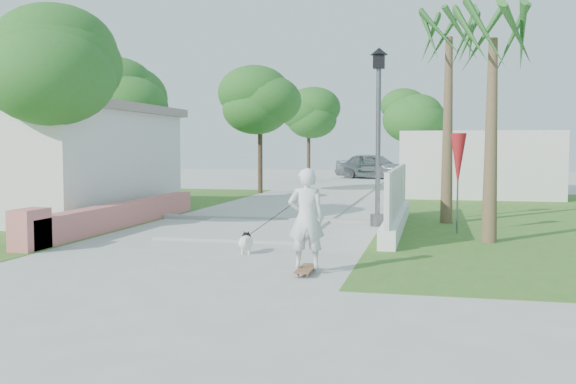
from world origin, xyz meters
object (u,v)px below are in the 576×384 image
(bollard, at_px, (306,190))
(patio_umbrella, at_px, (458,160))
(parked_car, at_px, (374,166))
(dog, at_px, (246,242))
(skateboarder, at_px, (274,221))
(street_lamp, at_px, (378,129))

(bollard, height_order, patio_umbrella, patio_umbrella)
(bollard, bearing_deg, parked_car, 88.45)
(dog, bearing_deg, skateboarder, -62.42)
(bollard, height_order, dog, bollard)
(patio_umbrella, relative_size, parked_car, 0.48)
(street_lamp, distance_m, dog, 5.60)
(bollard, relative_size, patio_umbrella, 0.47)
(bollard, bearing_deg, street_lamp, -59.04)
(patio_umbrella, distance_m, parked_car, 24.94)
(street_lamp, height_order, patio_umbrella, street_lamp)
(street_lamp, xyz_separation_m, parked_car, (-2.18, 23.58, -1.61))
(patio_umbrella, xyz_separation_m, skateboarder, (-3.19, -4.59, -0.97))
(parked_car, bearing_deg, skateboarder, -158.31)
(street_lamp, bearing_deg, parked_car, 95.29)
(skateboarder, distance_m, parked_car, 29.19)
(skateboarder, relative_size, dog, 3.96)
(patio_umbrella, distance_m, dog, 5.62)
(skateboarder, bearing_deg, patio_umbrella, -135.93)
(bollard, xyz_separation_m, parked_car, (0.52, 19.08, 0.23))
(street_lamp, relative_size, dog, 7.77)
(skateboarder, height_order, dog, skateboarder)
(bollard, bearing_deg, skateboarder, -82.03)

